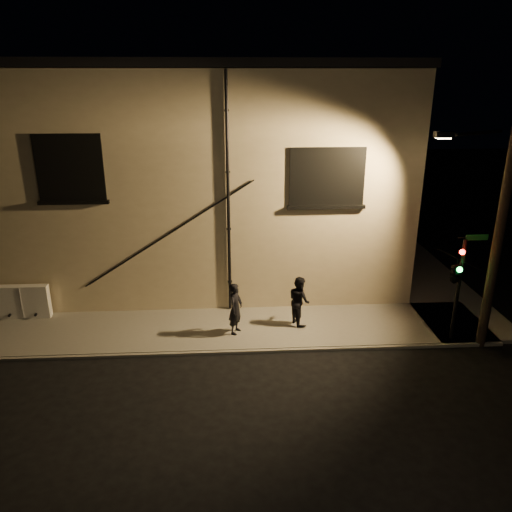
{
  "coord_description": "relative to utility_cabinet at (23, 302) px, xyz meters",
  "views": [
    {
      "loc": [
        -1.87,
        -13.81,
        8.26
      ],
      "look_at": [
        -0.92,
        1.8,
        2.59
      ],
      "focal_mm": 35.0,
      "sensor_mm": 36.0,
      "label": 1
    }
  ],
  "objects": [
    {
      "name": "pedestrian_b",
      "position": [
        9.7,
        -1.05,
        0.26
      ],
      "size": [
        0.9,
        1.01,
        1.73
      ],
      "primitive_type": "imported",
      "rotation": [
        0.0,
        0.0,
        1.91
      ],
      "color": "black",
      "rests_on": "sidewalk"
    },
    {
      "name": "ground",
      "position": [
        9.14,
        -2.7,
        -0.73
      ],
      "size": [
        90.0,
        90.0,
        0.0
      ],
      "primitive_type": "plane",
      "color": "black"
    },
    {
      "name": "pedestrian_a",
      "position": [
        7.5,
        -1.59,
        0.28
      ],
      "size": [
        0.65,
        0.76,
        1.77
      ],
      "primitive_type": "imported",
      "rotation": [
        0.0,
        0.0,
        1.15
      ],
      "color": "black",
      "rests_on": "sidewalk"
    },
    {
      "name": "streetlamp_pole",
      "position": [
        15.33,
        -2.63,
        3.09
      ],
      "size": [
        2.02,
        1.39,
        7.19
      ],
      "color": "black",
      "rests_on": "ground"
    },
    {
      "name": "utility_cabinet",
      "position": [
        0.0,
        0.0,
        0.0
      ],
      "size": [
        1.84,
        0.31,
        1.21
      ],
      "primitive_type": "cube",
      "color": "silver",
      "rests_on": "sidewalk"
    },
    {
      "name": "traffic_signal",
      "position": [
        14.37,
        -2.51,
        1.8
      ],
      "size": [
        1.38,
        2.1,
        3.56
      ],
      "color": "black",
      "rests_on": "sidewalk"
    },
    {
      "name": "sidewalk",
      "position": [
        10.36,
        1.69,
        -0.67
      ],
      "size": [
        21.0,
        16.0,
        0.12
      ],
      "color": "slate",
      "rests_on": "ground"
    },
    {
      "name": "building",
      "position": [
        6.14,
        6.29,
        3.68
      ],
      "size": [
        16.2,
        12.23,
        8.8
      ],
      "color": "beige",
      "rests_on": "ground"
    }
  ]
}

